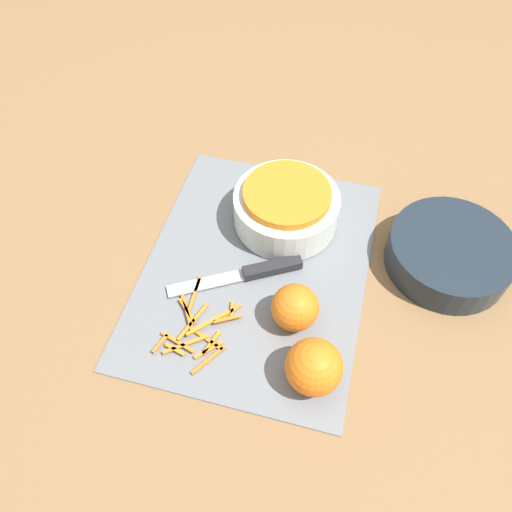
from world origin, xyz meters
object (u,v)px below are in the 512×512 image
bowl_speckled (286,207)px  knife (259,269)px  bowl_dark (449,254)px  orange_right (314,367)px  orange_left (295,307)px

bowl_speckled → knife: (0.12, -0.02, -0.03)m
bowl_dark → knife: 0.31m
bowl_dark → knife: bearing=-71.4°
bowl_speckled → knife: bearing=-8.2°
bowl_speckled → orange_right: 0.29m
bowl_dark → orange_left: (0.17, -0.22, 0.01)m
bowl_speckled → orange_left: bearing=16.5°
bowl_dark → knife: (0.10, -0.29, -0.01)m
orange_left → bowl_dark: bearing=127.7°
knife → bowl_dark: bearing=168.5°
knife → orange_right: (0.16, 0.12, 0.03)m
bowl_speckled → knife: size_ratio=0.88×
bowl_speckled → orange_right: orange_right is taller
orange_right → orange_left: bearing=-152.8°
orange_left → orange_right: orange_right is taller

